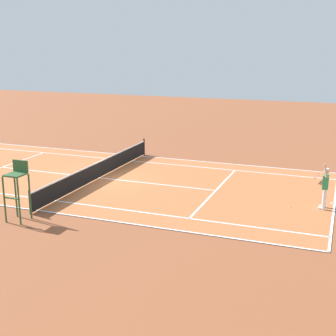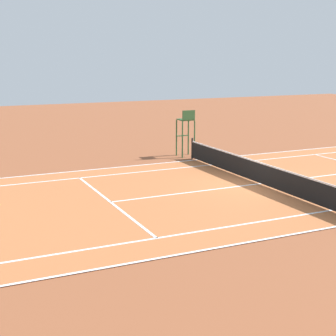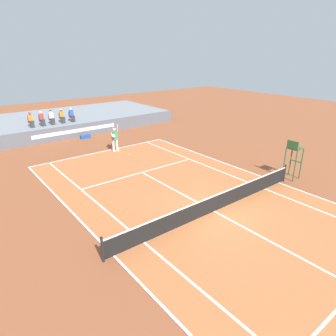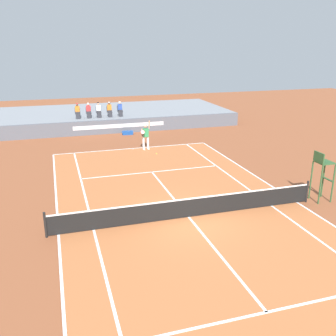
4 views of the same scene
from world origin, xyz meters
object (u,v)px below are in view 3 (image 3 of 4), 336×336
object	(u,v)px
spectator_seated_2	(52,118)
equipment_bag	(85,137)
tennis_player	(115,139)
spectator_seated_0	(31,120)
spectator_seated_4	(72,115)
spectator_seated_1	(42,119)
tennis_ball	(129,154)
spectator_seated_3	(62,116)
umpire_chair	(294,154)

from	to	relation	value
spectator_seated_2	equipment_bag	size ratio (longest dim) A/B	1.37
equipment_bag	tennis_player	bearing A→B (deg)	-85.99
spectator_seated_0	tennis_player	size ratio (longest dim) A/B	0.61
spectator_seated_0	spectator_seated_4	bearing A→B (deg)	0.00
spectator_seated_1	tennis_ball	world-z (taller)	spectator_seated_1
spectator_seated_1	tennis_ball	xyz separation A→B (m)	(3.63, -8.55, -1.73)
spectator_seated_1	spectator_seated_3	distance (m)	1.78
spectator_seated_2	spectator_seated_0	bearing A→B (deg)	180.00
spectator_seated_4	umpire_chair	bearing A→B (deg)	-71.34
spectator_seated_2	spectator_seated_3	distance (m)	0.94
spectator_seated_4	equipment_bag	xyz separation A→B (m)	(0.16, -2.29, -1.61)
umpire_chair	tennis_ball	bearing A→B (deg)	118.03
spectator_seated_0	tennis_player	world-z (taller)	spectator_seated_0
spectator_seated_0	spectator_seated_2	bearing A→B (deg)	0.00
spectator_seated_2	umpire_chair	distance (m)	20.32
spectator_seated_4	spectator_seated_0	bearing A→B (deg)	180.00
spectator_seated_1	tennis_ball	size ratio (longest dim) A/B	18.60
spectator_seated_1	spectator_seated_2	bearing A→B (deg)	0.00
spectator_seated_2	equipment_bag	xyz separation A→B (m)	(2.02, -2.29, -1.61)
equipment_bag	umpire_chair	bearing A→B (deg)	-69.44
spectator_seated_0	spectator_seated_4	size ratio (longest dim) A/B	1.00
spectator_seated_3	equipment_bag	bearing A→B (deg)	-64.63
spectator_seated_0	equipment_bag	world-z (taller)	spectator_seated_0
spectator_seated_4	tennis_ball	bearing A→B (deg)	-83.82
spectator_seated_3	tennis_ball	xyz separation A→B (m)	(1.85, -8.55, -1.73)
spectator_seated_0	spectator_seated_4	xyz separation A→B (m)	(3.62, 0.00, 0.00)
spectator_seated_0	equipment_bag	bearing A→B (deg)	-31.17
spectator_seated_1	umpire_chair	world-z (taller)	umpire_chair
spectator_seated_2	spectator_seated_4	bearing A→B (deg)	0.00
spectator_seated_0	umpire_chair	distance (m)	21.09
umpire_chair	equipment_bag	size ratio (longest dim) A/B	2.64
spectator_seated_3	tennis_player	bearing A→B (deg)	-78.75
spectator_seated_2	umpire_chair	xyz separation A→B (m)	(8.14, -18.61, -0.21)
spectator_seated_1	spectator_seated_4	xyz separation A→B (m)	(2.70, 0.00, 0.00)
spectator_seated_0	spectator_seated_1	xyz separation A→B (m)	(0.92, 0.00, 0.00)
spectator_seated_1	tennis_ball	distance (m)	9.45
spectator_seated_0	spectator_seated_3	xyz separation A→B (m)	(2.70, 0.00, 0.00)
tennis_ball	spectator_seated_2	bearing A→B (deg)	108.04
spectator_seated_3	equipment_bag	xyz separation A→B (m)	(1.08, -2.29, -1.61)
spectator_seated_3	spectator_seated_4	world-z (taller)	same
spectator_seated_2	tennis_player	world-z (taller)	spectator_seated_2
umpire_chair	equipment_bag	world-z (taller)	umpire_chair
spectator_seated_0	spectator_seated_2	size ratio (longest dim) A/B	1.00
spectator_seated_2	spectator_seated_3	bearing A→B (deg)	0.00
umpire_chair	spectator_seated_0	bearing A→B (deg)	118.02
spectator_seated_2	tennis_ball	bearing A→B (deg)	-71.96
spectator_seated_0	spectator_seated_4	distance (m)	3.62
spectator_seated_1	spectator_seated_4	distance (m)	2.70
spectator_seated_0	umpire_chair	size ratio (longest dim) A/B	0.52
spectator_seated_3	tennis_ball	size ratio (longest dim) A/B	18.60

